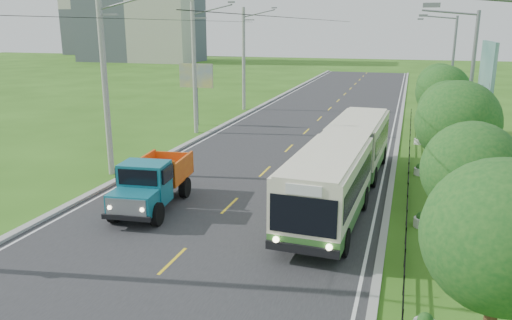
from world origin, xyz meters
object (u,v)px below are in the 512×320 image
at_px(tree_second, 472,175).
at_px(dump_truck, 152,180).
at_px(planter_mid, 420,170).
at_px(pole_near, 106,85).
at_px(tree_back, 439,87).
at_px(bus, 345,160).
at_px(tree_front, 502,243).
at_px(tree_fourth, 449,113).
at_px(billboard_right, 487,73).
at_px(streetlight_mid, 467,90).
at_px(planter_far, 419,140).
at_px(billboard_left, 196,80).
at_px(tree_fifth, 443,95).
at_px(streetlight_far, 450,69).
at_px(planter_near, 421,220).
at_px(tree_third, 458,126).
at_px(pole_mid, 195,68).

bearing_deg(tree_second, dump_truck, 168.93).
bearing_deg(planter_mid, pole_near, -163.48).
distance_m(tree_back, bus, 17.96).
bearing_deg(tree_back, pole_near, -136.59).
bearing_deg(bus, tree_front, -66.41).
distance_m(tree_fourth, billboard_right, 6.59).
bearing_deg(dump_truck, streetlight_mid, 27.22).
distance_m(pole_near, streetlight_mid, 19.56).
bearing_deg(planter_far, planter_mid, -90.00).
distance_m(tree_fourth, bus, 7.34).
bearing_deg(planter_mid, billboard_left, 151.08).
height_order(tree_fifth, streetlight_far, streetlight_far).
bearing_deg(tree_fifth, tree_back, 90.00).
xyz_separation_m(tree_back, planter_near, (-1.26, -20.14, -3.37)).
xyz_separation_m(tree_second, planter_far, (-1.26, 19.86, -3.23)).
xyz_separation_m(pole_near, dump_truck, (4.95, -4.28, -3.74)).
distance_m(tree_fifth, streetlight_mid, 6.28).
bearing_deg(tree_front, bus, 111.01).
relative_size(tree_back, dump_truck, 0.93).
height_order(tree_third, tree_fifth, tree_third).
bearing_deg(bus, planter_far, 76.88).
bearing_deg(tree_fourth, streetlight_mid, -10.15).
xyz_separation_m(pole_mid, billboard_left, (-1.24, 3.00, -1.23)).
bearing_deg(dump_truck, tree_third, 8.16).
bearing_deg(tree_second, billboard_right, 82.21).
bearing_deg(tree_second, streetlight_far, 88.26).
bearing_deg(bus, billboard_right, 58.87).
distance_m(tree_back, billboard_right, 6.82).
relative_size(streetlight_mid, billboard_left, 1.74).
relative_size(streetlight_far, planter_far, 13.54).
bearing_deg(planter_far, tree_fourth, -80.92).
bearing_deg(billboard_right, tree_second, -97.79).
bearing_deg(streetlight_far, billboard_left, -168.77).
bearing_deg(pole_mid, tree_fifth, -2.71).
bearing_deg(dump_truck, tree_front, -39.49).
distance_m(billboard_left, billboard_right, 22.21).
xyz_separation_m(tree_back, planter_far, (-1.26, -4.14, -3.37)).
distance_m(tree_fourth, streetlight_mid, 1.54).
xyz_separation_m(pole_near, tree_fifth, (18.12, 11.14, -1.24)).
relative_size(tree_third, tree_fourth, 1.11).
distance_m(planter_near, planter_mid, 8.00).
height_order(pole_mid, tree_fifth, pole_mid).
relative_size(pole_mid, planter_far, 14.93).
relative_size(tree_front, tree_fourth, 1.04).
bearing_deg(pole_mid, streetlight_far, 20.32).
distance_m(tree_front, bus, 13.85).
xyz_separation_m(tree_fifth, billboard_right, (2.44, -0.14, 1.49)).
xyz_separation_m(tree_third, bus, (-4.92, 0.82, -2.09)).
bearing_deg(pole_near, billboard_right, 28.14).
distance_m(tree_second, tree_fourth, 12.00).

